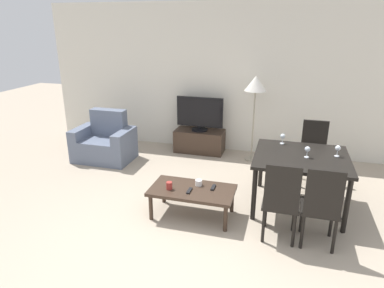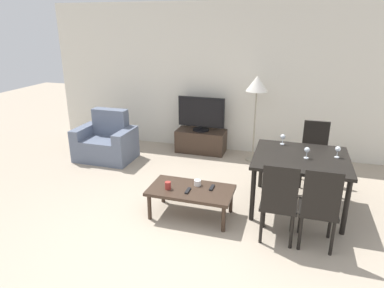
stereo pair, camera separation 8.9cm
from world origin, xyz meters
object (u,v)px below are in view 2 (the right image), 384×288
(dining_chair_far, at_px, (314,151))
(armchair, at_px, (106,143))
(floor_lamp, at_px, (257,87))
(cup_white_near, at_px, (168,185))
(dining_table, at_px, (301,162))
(remote_secondary, at_px, (188,191))
(dining_chair_near_right, at_px, (319,206))
(wine_glass_right, at_px, (338,150))
(cup_colored_far, at_px, (198,183))
(tv_stand, at_px, (201,141))
(remote_primary, at_px, (212,188))
(wine_glass_center, at_px, (307,151))
(coffee_table, at_px, (191,192))
(tv, at_px, (201,114))
(dining_chair_near, at_px, (279,200))
(wine_glass_left, at_px, (283,137))

(dining_chair_far, bearing_deg, armchair, -179.53)
(floor_lamp, height_order, cup_white_near, floor_lamp)
(dining_table, bearing_deg, armchair, 166.00)
(dining_chair_far, distance_m, remote_secondary, 2.15)
(dining_table, height_order, remote_secondary, dining_table)
(dining_chair_near_right, height_order, remote_secondary, dining_chair_near_right)
(remote_secondary, height_order, wine_glass_right, wine_glass_right)
(cup_white_near, xyz_separation_m, cup_colored_far, (0.32, 0.20, -0.01))
(floor_lamp, bearing_deg, tv_stand, 171.74)
(armchair, bearing_deg, remote_secondary, -36.81)
(remote_primary, relative_size, cup_colored_far, 1.70)
(wine_glass_center, bearing_deg, armchair, 165.50)
(floor_lamp, bearing_deg, cup_white_near, -109.33)
(floor_lamp, distance_m, wine_glass_right, 1.92)
(dining_table, height_order, wine_glass_right, wine_glass_right)
(coffee_table, height_order, dining_table, dining_table)
(tv, height_order, cup_colored_far, tv)
(dining_chair_near, height_order, wine_glass_right, dining_chair_near)
(floor_lamp, height_order, wine_glass_left, floor_lamp)
(dining_table, relative_size, dining_chair_far, 1.23)
(dining_table, height_order, wine_glass_center, wine_glass_center)
(armchair, distance_m, wine_glass_left, 3.13)
(tv, height_order, remote_secondary, tv)
(tv_stand, bearing_deg, wine_glass_left, -39.56)
(tv_stand, height_order, cup_white_near, cup_white_near)
(dining_table, bearing_deg, tv_stand, 136.97)
(dining_chair_near_right, distance_m, cup_colored_far, 1.48)
(wine_glass_center, bearing_deg, dining_chair_near_right, -79.65)
(remote_primary, bearing_deg, tv_stand, 108.94)
(floor_lamp, distance_m, cup_white_near, 2.50)
(tv, distance_m, remote_primary, 2.33)
(dining_table, height_order, wine_glass_left, wine_glass_left)
(tv, bearing_deg, dining_chair_far, -22.06)
(wine_glass_center, xyz_separation_m, wine_glass_right, (0.37, 0.14, 0.00))
(tv, height_order, dining_chair_near_right, tv)
(remote_primary, height_order, wine_glass_right, wine_glass_right)
(wine_glass_right, bearing_deg, dining_table, -167.38)
(tv, xyz_separation_m, dining_chair_near_right, (1.99, -2.51, -0.22))
(dining_chair_near, relative_size, remote_primary, 6.36)
(dining_table, relative_size, cup_colored_far, 13.29)
(tv, relative_size, floor_lamp, 0.58)
(wine_glass_right, bearing_deg, remote_primary, -157.23)
(remote_primary, bearing_deg, floor_lamp, 82.87)
(tv, xyz_separation_m, wine_glass_left, (1.52, -1.26, 0.09))
(remote_primary, relative_size, remote_secondary, 1.00)
(remote_primary, distance_m, wine_glass_center, 1.27)
(cup_white_near, bearing_deg, tv, 95.53)
(tv_stand, xyz_separation_m, dining_chair_near, (1.57, -2.52, 0.31))
(floor_lamp, height_order, remote_primary, floor_lamp)
(dining_chair_near, bearing_deg, remote_secondary, 171.07)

